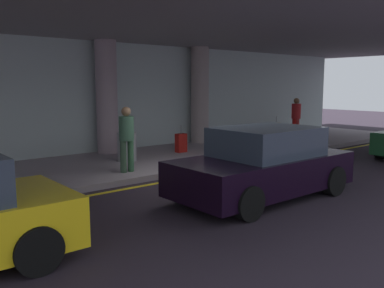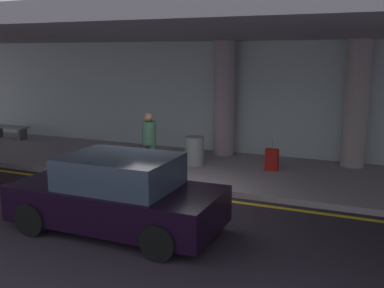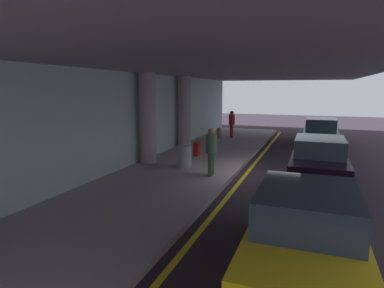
% 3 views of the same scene
% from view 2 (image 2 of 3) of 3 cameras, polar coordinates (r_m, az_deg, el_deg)
% --- Properties ---
extents(ground_plane, '(60.00, 60.00, 0.00)m').
position_cam_2_polar(ground_plane, '(10.55, -4.54, -7.37)').
color(ground_plane, '#2A222C').
extents(sidewalk, '(26.00, 4.20, 0.15)m').
position_cam_2_polar(sidewalk, '(13.24, 1.67, -3.09)').
color(sidewalk, gray).
rests_on(sidewalk, ground).
extents(lane_stripe_yellow, '(26.00, 0.14, 0.01)m').
position_cam_2_polar(lane_stripe_yellow, '(11.15, -2.86, -6.29)').
color(lane_stripe_yellow, yellow).
rests_on(lane_stripe_yellow, ground).
extents(support_column_left_mid, '(0.69, 0.69, 3.65)m').
position_cam_2_polar(support_column_left_mid, '(14.46, 4.16, 5.78)').
color(support_column_left_mid, gray).
rests_on(support_column_left_mid, sidewalk).
extents(support_column_center, '(0.69, 0.69, 3.65)m').
position_cam_2_polar(support_column_center, '(13.70, 20.24, 4.79)').
color(support_column_center, gray).
rests_on(support_column_center, sidewalk).
extents(ceiling_overhang, '(28.00, 13.20, 0.30)m').
position_cam_2_polar(ceiling_overhang, '(12.36, 0.91, 14.02)').
color(ceiling_overhang, gray).
rests_on(ceiling_overhang, support_column_far_left).
extents(terminal_back_wall, '(26.00, 0.30, 3.80)m').
position_cam_2_polar(terminal_back_wall, '(15.01, 4.87, 5.69)').
color(terminal_back_wall, '#A9B8BA').
rests_on(terminal_back_wall, ground).
extents(car_black, '(4.10, 1.92, 1.50)m').
position_cam_2_polar(car_black, '(8.80, -9.48, -6.47)').
color(car_black, black).
rests_on(car_black, ground).
extents(person_waiting_for_ride, '(0.38, 0.38, 1.68)m').
position_cam_2_polar(person_waiting_for_ride, '(12.24, -5.51, 0.65)').
color(person_waiting_for_ride, '#344F39').
rests_on(person_waiting_for_ride, sidewalk).
extents(suitcase_upright_secondary, '(0.36, 0.22, 0.90)m').
position_cam_2_polar(suitcase_upright_secondary, '(12.82, 10.15, -1.97)').
color(suitcase_upright_secondary, '#9C1410').
rests_on(suitcase_upright_secondary, sidewalk).
extents(bench_metal, '(1.60, 0.50, 0.48)m').
position_cam_2_polar(bench_metal, '(18.76, -22.23, 1.72)').
color(bench_metal, slate).
rests_on(bench_metal, sidewalk).
extents(trash_bin_steel, '(0.56, 0.56, 0.85)m').
position_cam_2_polar(trash_bin_steel, '(13.19, 0.34, -0.90)').
color(trash_bin_steel, gray).
rests_on(trash_bin_steel, sidewalk).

